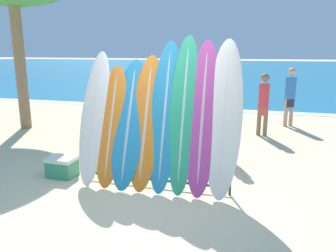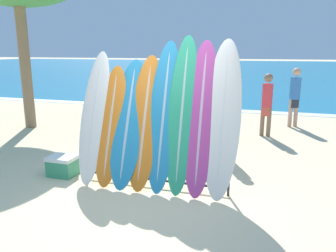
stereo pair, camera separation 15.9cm
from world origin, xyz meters
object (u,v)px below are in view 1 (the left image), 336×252
(person_mid_beach, at_px, (224,117))
(cooler_box, at_px, (62,167))
(surfboard_slot_0, at_px, (95,117))
(surfboard_slot_6, at_px, (202,118))
(person_far_left, at_px, (147,106))
(person_far_right, at_px, (263,102))
(surfboard_slot_3, at_px, (146,122))
(person_near_water, at_px, (290,95))
(surfboard_slot_2, at_px, (129,123))
(surfboard_slot_5, at_px, (183,114))
(surfboard_slot_1, at_px, (111,126))
(surfboard_slot_7, at_px, (224,119))
(surfboard_rack, at_px, (155,160))
(surfboard_slot_4, at_px, (165,116))

(person_mid_beach, bearing_deg, cooler_box, 158.27)
(surfboard_slot_0, relative_size, surfboard_slot_6, 0.93)
(person_far_left, distance_m, cooler_box, 3.21)
(person_far_right, bearing_deg, person_mid_beach, -98.73)
(cooler_box, bearing_deg, surfboard_slot_3, 3.24)
(person_near_water, bearing_deg, person_far_left, -173.79)
(person_far_left, relative_size, cooler_box, 3.06)
(surfboard_slot_3, relative_size, person_mid_beach, 1.38)
(surfboard_slot_2, distance_m, surfboard_slot_6, 1.24)
(cooler_box, bearing_deg, person_far_left, 79.63)
(surfboard_slot_6, bearing_deg, cooler_box, -177.57)
(surfboard_slot_5, relative_size, person_far_left, 1.64)
(surfboard_slot_2, height_order, person_mid_beach, surfboard_slot_2)
(surfboard_slot_1, relative_size, surfboard_slot_7, 0.82)
(surfboard_slot_0, distance_m, cooler_box, 1.14)
(surfboard_slot_0, xyz_separation_m, person_far_right, (2.83, 3.91, -0.21))
(person_mid_beach, bearing_deg, surfboard_slot_3, -178.15)
(surfboard_slot_1, bearing_deg, surfboard_rack, -2.34)
(person_far_right, bearing_deg, person_near_water, 73.57)
(surfboard_slot_2, height_order, surfboard_slot_3, surfboard_slot_3)
(person_far_right, distance_m, cooler_box, 5.36)
(surfboard_rack, height_order, surfboard_slot_7, surfboard_slot_7)
(surfboard_slot_0, bearing_deg, surfboard_slot_1, -7.11)
(surfboard_slot_6, bearing_deg, surfboard_slot_0, -179.66)
(surfboard_slot_1, relative_size, surfboard_slot_3, 0.92)
(surfboard_slot_1, xyz_separation_m, surfboard_slot_4, (0.92, 0.07, 0.21))
(surfboard_slot_1, distance_m, surfboard_slot_2, 0.32)
(surfboard_slot_0, relative_size, surfboard_slot_1, 1.12)
(person_near_water, height_order, person_far_left, person_near_water)
(surfboard_slot_3, height_order, person_mid_beach, surfboard_slot_3)
(surfboard_slot_3, bearing_deg, person_mid_beach, 59.40)
(surfboard_slot_0, height_order, surfboard_slot_3, surfboard_slot_0)
(surfboard_slot_0, distance_m, surfboard_slot_5, 1.57)
(surfboard_rack, height_order, cooler_box, surfboard_rack)
(surfboard_slot_1, height_order, surfboard_slot_5, surfboard_slot_5)
(person_near_water, relative_size, person_mid_beach, 1.11)
(person_near_water, bearing_deg, surfboard_slot_7, -130.49)
(surfboard_slot_7, height_order, person_far_right, surfboard_slot_7)
(surfboard_slot_2, bearing_deg, cooler_box, -176.53)
(cooler_box, bearing_deg, surfboard_slot_0, 8.37)
(surfboard_slot_5, xyz_separation_m, cooler_box, (-2.21, -0.12, -1.06))
(surfboard_slot_7, distance_m, cooler_box, 3.04)
(surfboard_slot_6, xyz_separation_m, surfboard_slot_7, (0.33, 0.00, 0.01))
(surfboard_slot_1, bearing_deg, cooler_box, -176.80)
(surfboard_rack, relative_size, surfboard_slot_6, 1.05)
(surfboard_slot_2, bearing_deg, person_mid_beach, 53.26)
(surfboard_slot_5, bearing_deg, person_near_water, 68.90)
(surfboard_rack, relative_size, surfboard_slot_1, 1.26)
(surfboard_slot_3, relative_size, person_far_left, 1.43)
(surfboard_rack, xyz_separation_m, surfboard_slot_4, (0.14, 0.10, 0.74))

